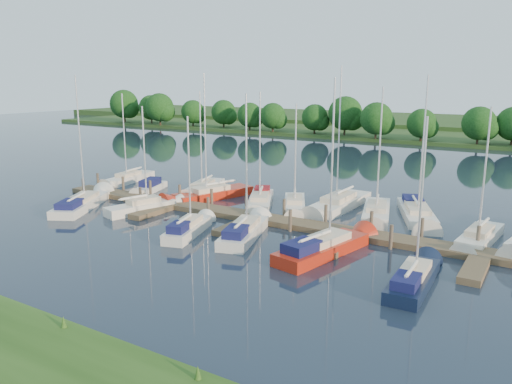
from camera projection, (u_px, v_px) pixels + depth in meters
The scene contains 22 objects.
ground at pixel (191, 249), 31.66m from camera, with size 260.00×260.00×0.00m, color #1A2434.
dock at pixel (252, 220), 37.70m from camera, with size 40.00×6.00×0.40m.
mooring_pilings at pixel (259, 211), 38.55m from camera, with size 38.24×2.84×2.00m.
far_shore at pixel (441, 135), 94.06m from camera, with size 180.00×30.00×0.60m, color #233F18.
distant_hill at pixel (464, 123), 114.79m from camera, with size 220.00×40.00×1.40m, color #395927.
treeline at pixel (458, 121), 79.64m from camera, with size 145.96×9.94×8.31m.
sailboat_n_0 at pixel (128, 180), 52.38m from camera, with size 2.61×7.51×9.56m.
motorboat at pixel (150, 188), 48.03m from camera, with size 2.82×5.39×1.47m.
sailboat_n_2 at pixel (203, 189), 47.95m from camera, with size 3.54×7.82×9.86m.
sailboat_n_3 at pixel (209, 196), 45.04m from camera, with size 4.53×9.04×11.54m.
sailboat_n_4 at pixel (260, 202), 42.73m from camera, with size 4.69×7.60×9.96m.
sailboat_n_5 at pixel (295, 206), 41.45m from camera, with size 4.24×6.78×9.04m.
sailboat_n_6 at pixel (338, 206), 41.48m from camera, with size 2.62×9.49×12.07m.
sailboat_n_7 at pixel (376, 214), 39.06m from camera, with size 3.76×8.24×10.42m.
sailboat_n_8 at pixel (417, 214), 38.81m from camera, with size 4.84×8.87×11.27m.
sailboat_n_9 at pixel (479, 239), 32.89m from camera, with size 2.34×7.28×9.28m.
sailboat_s_0 at pixel (83, 204), 42.08m from camera, with size 5.48×8.67×11.29m.
sailboat_s_1 at pixel (144, 208), 40.64m from camera, with size 3.27×6.80×8.95m.
sailboat_s_2 at pixel (189, 230), 34.72m from camera, with size 3.03×6.52×8.56m.
sailboat_s_3 at pixel (245, 232), 34.14m from camera, with size 3.63×7.85×10.07m.
sailboat_s_4 at pixel (325, 249), 30.78m from camera, with size 3.59×8.74×11.12m.
sailboat_s_5 at pixel (414, 280), 26.07m from camera, with size 1.90×7.10×9.16m.
Camera 1 is at (19.20, -23.52, 10.54)m, focal length 35.00 mm.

